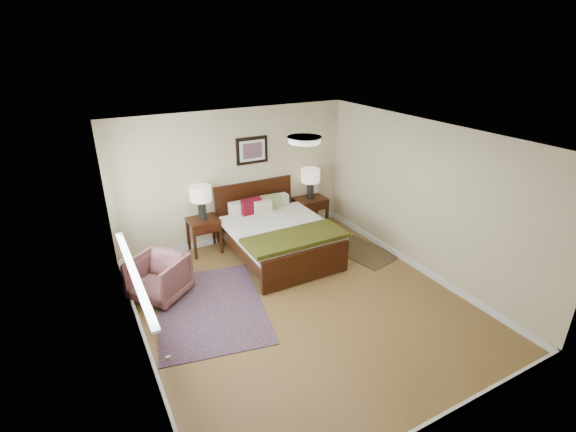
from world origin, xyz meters
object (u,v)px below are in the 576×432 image
object	(u,v)px
bed	(277,230)
rug_persian	(210,307)
nightstand_left	(204,226)
lamp_right	(311,178)
lamp_left	(201,196)
armchair	(159,277)
nightstand_right	(310,210)

from	to	relation	value
bed	rug_persian	world-z (taller)	bed
nightstand_left	lamp_right	bearing A→B (deg)	0.56
lamp_right	lamp_left	bearing A→B (deg)	180.00
bed	lamp_right	xyz separation A→B (m)	(1.15, 0.78, 0.56)
nightstand_left	rug_persian	world-z (taller)	nightstand_left
bed	nightstand_left	distance (m)	1.33
lamp_left	armchair	size ratio (longest dim) A/B	0.82
nightstand_right	rug_persian	bearing A→B (deg)	-148.05
nightstand_right	lamp_right	size ratio (longest dim) A/B	1.05
nightstand_right	lamp_left	bearing A→B (deg)	179.65
bed	rug_persian	size ratio (longest dim) A/B	0.97
nightstand_left	lamp_left	bearing A→B (deg)	90.00
lamp_right	armchair	size ratio (longest dim) A/B	0.82
armchair	nightstand_right	bearing A→B (deg)	69.33
bed	nightstand_left	size ratio (longest dim) A/B	3.17
nightstand_left	lamp_left	size ratio (longest dim) A/B	1.06
bed	lamp_left	world-z (taller)	lamp_left
bed	nightstand_left	xyz separation A→B (m)	(-1.09, 0.76, 0.01)
nightstand_right	lamp_left	size ratio (longest dim) A/B	1.05
nightstand_right	armchair	distance (m)	3.48
armchair	nightstand_left	bearing A→B (deg)	96.60
nightstand_right	armchair	xyz separation A→B (m)	(-3.30, -1.08, -0.05)
lamp_left	rug_persian	distance (m)	2.09
lamp_right	nightstand_right	bearing A→B (deg)	-90.00
lamp_left	rug_persian	bearing A→B (deg)	-106.08
nightstand_right	armchair	world-z (taller)	armchair
nightstand_left	lamp_left	world-z (taller)	lamp_left
armchair	bed	bearing A→B (deg)	59.54
bed	nightstand_right	xyz separation A→B (m)	(1.15, 0.77, -0.13)
lamp_left	armchair	xyz separation A→B (m)	(-1.06, -1.10, -0.75)
nightstand_right	lamp_left	xyz separation A→B (m)	(-2.24, 0.01, 0.70)
nightstand_left	armchair	xyz separation A→B (m)	(-1.06, -1.08, -0.18)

